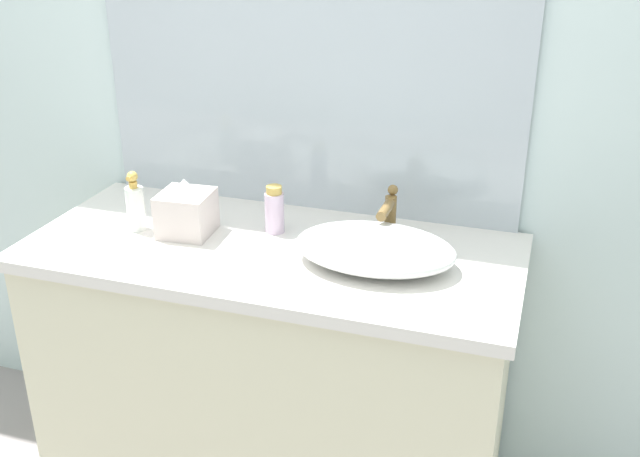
% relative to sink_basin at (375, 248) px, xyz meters
% --- Properties ---
extents(bathroom_wall_rear, '(6.00, 0.06, 2.60)m').
position_rel_sink_basin_xyz_m(bathroom_wall_rear, '(-0.28, 0.35, 0.40)').
color(bathroom_wall_rear, silver).
rests_on(bathroom_wall_rear, ground).
extents(vanity_counter, '(1.31, 0.59, 0.85)m').
position_rel_sink_basin_xyz_m(vanity_counter, '(-0.29, 0.02, -0.47)').
color(vanity_counter, beige).
rests_on(vanity_counter, ground).
extents(wall_mirror_panel, '(1.23, 0.01, 0.90)m').
position_rel_sink_basin_xyz_m(wall_mirror_panel, '(-0.29, 0.31, 0.41)').
color(wall_mirror_panel, '#B2BCC6').
rests_on(wall_mirror_panel, vanity_counter).
extents(sink_basin, '(0.41, 0.27, 0.09)m').
position_rel_sink_basin_xyz_m(sink_basin, '(0.00, 0.00, 0.00)').
color(sink_basin, white).
rests_on(sink_basin, vanity_counter).
extents(faucet, '(0.03, 0.14, 0.15)m').
position_rel_sink_basin_xyz_m(faucet, '(0.00, 0.15, 0.04)').
color(faucet, brown).
rests_on(faucet, vanity_counter).
extents(soap_dispenser, '(0.05, 0.05, 0.17)m').
position_rel_sink_basin_xyz_m(soap_dispenser, '(-0.68, 0.01, 0.03)').
color(soap_dispenser, white).
rests_on(soap_dispenser, vanity_counter).
extents(lotion_bottle, '(0.05, 0.05, 0.13)m').
position_rel_sink_basin_xyz_m(lotion_bottle, '(-0.31, 0.11, 0.02)').
color(lotion_bottle, silver).
rests_on(lotion_bottle, vanity_counter).
extents(tissue_box, '(0.15, 0.15, 0.16)m').
position_rel_sink_basin_xyz_m(tissue_box, '(-0.53, 0.03, 0.02)').
color(tissue_box, beige).
rests_on(tissue_box, vanity_counter).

